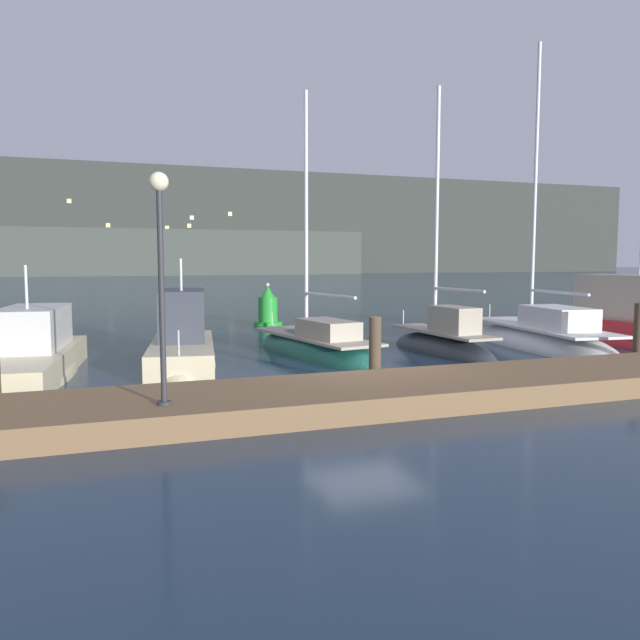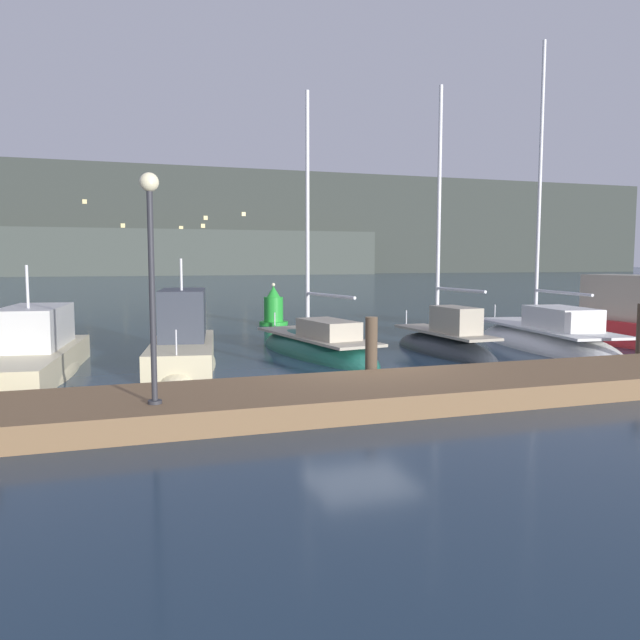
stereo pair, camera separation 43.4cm
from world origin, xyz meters
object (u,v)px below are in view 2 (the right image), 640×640
Objects in this scene: sailboat_berth_6 at (445,347)px; sailboat_berth_7 at (546,344)px; dock_lamppost at (151,250)px; sailboat_berth_5 at (316,352)px; channel_buoy at (274,310)px; motorboat_berth_4 at (183,351)px; motorboat_berth_3 at (30,366)px.

sailboat_berth_7 is (3.85, 0.11, -0.06)m from sailboat_berth_6.
sailboat_berth_7 is 2.78× the size of dock_lamppost.
channel_buoy is at bearing 84.23° from sailboat_berth_5.
motorboat_berth_4 is 0.71× the size of sailboat_berth_5.
sailboat_berth_5 is at bearing -95.77° from channel_buoy.
sailboat_berth_7 is at bearing -1.99° from motorboat_berth_4.
sailboat_berth_6 is (3.89, -0.99, 0.10)m from sailboat_berth_5.
motorboat_berth_4 is at bearing 178.01° from sailboat_berth_7.
motorboat_berth_3 is at bearing 113.59° from dock_lamppost.
motorboat_berth_3 is 7.97m from sailboat_berth_5.
motorboat_berth_3 is 13.43m from channel_buoy.
sailboat_berth_6 is 3.85m from sailboat_berth_7.
channel_buoy is at bearing 106.46° from sailboat_berth_6.
motorboat_berth_4 reaches higher than channel_buoy.
dock_lamppost is at bearing -99.83° from motorboat_berth_4.
sailboat_berth_6 is (7.96, -0.52, -0.17)m from motorboat_berth_4.
motorboat_berth_3 is 1.16× the size of motorboat_berth_4.
motorboat_berth_3 is at bearing -172.33° from sailboat_berth_5.
sailboat_berth_6 is at bearing 0.37° from motorboat_berth_3.
sailboat_berth_6 is at bearing -14.26° from sailboat_berth_5.
sailboat_berth_7 is at bearing -55.57° from channel_buoy.
motorboat_berth_3 is at bearing -171.18° from motorboat_berth_4.
motorboat_berth_3 is at bearing -179.33° from sailboat_berth_7.
sailboat_berth_5 is 0.99× the size of sailboat_berth_6.
sailboat_berth_5 is at bearing 173.51° from sailboat_berth_7.
dock_lamppost is (-9.12, -6.18, 2.87)m from sailboat_berth_6.
sailboat_berth_6 reaches higher than sailboat_berth_5.
dock_lamppost is (2.66, -6.10, 2.82)m from motorboat_berth_3.
dock_lamppost is (-12.97, -6.28, 2.93)m from sailboat_berth_7.
motorboat_berth_3 is 3.87m from motorboat_berth_4.
motorboat_berth_4 is at bearing 80.17° from dock_lamppost.
channel_buoy is (8.81, 10.13, 0.44)m from motorboat_berth_3.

